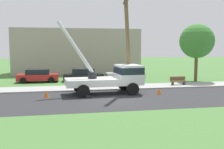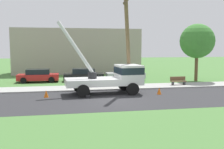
{
  "view_description": "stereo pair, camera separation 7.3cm",
  "coord_description": "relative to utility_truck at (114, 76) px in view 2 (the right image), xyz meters",
  "views": [
    {
      "loc": [
        -3.52,
        -18.63,
        3.86
      ],
      "look_at": [
        0.48,
        2.83,
        1.52
      ],
      "focal_mm": 41.6,
      "sensor_mm": 36.0,
      "label": 1
    },
    {
      "loc": [
        -3.45,
        -18.65,
        3.86
      ],
      "look_at": [
        0.48,
        2.83,
        1.52
      ],
      "focal_mm": 41.6,
      "sensor_mm": 36.0,
      "label": 2
    }
  ],
  "objects": [
    {
      "name": "ground_plane",
      "position": [
        -0.52,
        9.71,
        -1.41
      ],
      "size": [
        120.0,
        120.0,
        0.0
      ],
      "primitive_type": "plane",
      "color": "#477538"
    },
    {
      "name": "road_asphalt",
      "position": [
        -0.52,
        -2.29,
        -1.4
      ],
      "size": [
        80.0,
        7.63,
        0.01
      ],
      "primitive_type": "cube",
      "color": "#2B2B2D",
      "rests_on": "ground"
    },
    {
      "name": "sidewalk_strip",
      "position": [
        -0.52,
        2.96,
        -1.36
      ],
      "size": [
        80.0,
        2.88,
        0.1
      ],
      "primitive_type": "cube",
      "color": "#9E9E99",
      "rests_on": "ground"
    },
    {
      "name": "utility_truck",
      "position": [
        0.0,
        0.0,
        0.0
      ],
      "size": [
        6.92,
        3.22,
        5.98
      ],
      "color": "silver",
      "rests_on": "ground"
    },
    {
      "name": "leaning_utility_pole",
      "position": [
        1.38,
        0.83,
        3.0
      ],
      "size": [
        1.62,
        3.43,
        8.61
      ],
      "color": "brown",
      "rests_on": "ground"
    },
    {
      "name": "traffic_cone_ahead",
      "position": [
        3.57,
        -1.12,
        -1.13
      ],
      "size": [
        0.36,
        0.36,
        0.56
      ],
      "primitive_type": "cone",
      "color": "orange",
      "rests_on": "ground"
    },
    {
      "name": "traffic_cone_behind",
      "position": [
        -5.41,
        -0.79,
        -1.13
      ],
      "size": [
        0.36,
        0.36,
        0.56
      ],
      "primitive_type": "cone",
      "color": "orange",
      "rests_on": "ground"
    },
    {
      "name": "parked_sedan_red",
      "position": [
        -6.85,
        8.34,
        -0.7
      ],
      "size": [
        4.4,
        2.02,
        1.42
      ],
      "color": "#B21E1E",
      "rests_on": "ground"
    },
    {
      "name": "parked_sedan_black",
      "position": [
        -1.89,
        8.2,
        -0.7
      ],
      "size": [
        4.5,
        2.19,
        1.42
      ],
      "color": "black",
      "rests_on": "ground"
    },
    {
      "name": "parked_sedan_silver",
      "position": [
        2.93,
        8.2,
        -0.7
      ],
      "size": [
        4.45,
        2.1,
        1.42
      ],
      "color": "#B7B7BF",
      "rests_on": "ground"
    },
    {
      "name": "park_bench",
      "position": [
        7.12,
        3.03,
        -0.95
      ],
      "size": [
        1.6,
        0.45,
        0.9
      ],
      "color": "brown",
      "rests_on": "ground"
    },
    {
      "name": "roadside_tree_far",
      "position": [
        10.66,
        6.07,
        3.07
      ],
      "size": [
        3.84,
        3.84,
        6.41
      ],
      "color": "brown",
      "rests_on": "ground"
    },
    {
      "name": "lowrise_building_backdrop",
      "position": [
        -2.04,
        18.2,
        1.79
      ],
      "size": [
        18.0,
        6.0,
        6.4
      ],
      "primitive_type": "cube",
      "color": "#A5998C",
      "rests_on": "ground"
    }
  ]
}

